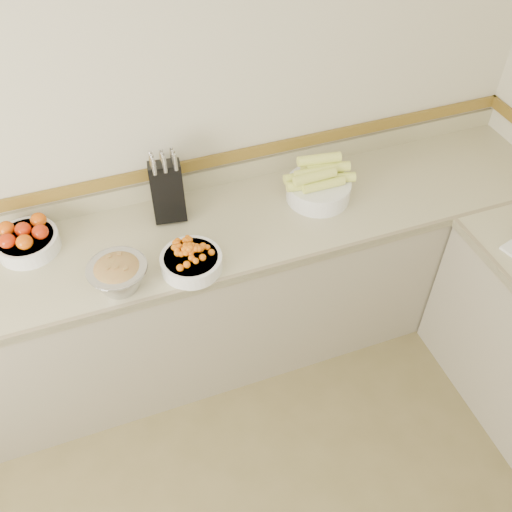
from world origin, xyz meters
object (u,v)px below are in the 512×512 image
object	(u,v)px
rhubarb_bowl	(118,274)
cherry_tomato_bowl	(191,260)
knife_block	(167,190)
tomato_bowl	(26,240)
corn_bowl	(319,185)

from	to	relation	value
rhubarb_bowl	cherry_tomato_bowl	bearing A→B (deg)	0.04
knife_block	cherry_tomato_bowl	distance (m)	0.39
tomato_bowl	rhubarb_bowl	size ratio (longest dim) A/B	1.10
cherry_tomato_bowl	rhubarb_bowl	distance (m)	0.31
tomato_bowl	cherry_tomato_bowl	distance (m)	0.75
corn_bowl	tomato_bowl	bearing A→B (deg)	175.24
cherry_tomato_bowl	corn_bowl	xyz separation A→B (m)	(0.71, 0.25, 0.03)
tomato_bowl	rhubarb_bowl	world-z (taller)	rhubarb_bowl
rhubarb_bowl	knife_block	bearing A→B (deg)	50.81
corn_bowl	knife_block	bearing A→B (deg)	169.69
corn_bowl	rhubarb_bowl	xyz separation A→B (m)	(-1.02, -0.25, -0.00)
tomato_bowl	cherry_tomato_bowl	world-z (taller)	cherry_tomato_bowl
cherry_tomato_bowl	corn_bowl	world-z (taller)	corn_bowl
knife_block	rhubarb_bowl	size ratio (longest dim) A/B	1.42
cherry_tomato_bowl	corn_bowl	bearing A→B (deg)	19.32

